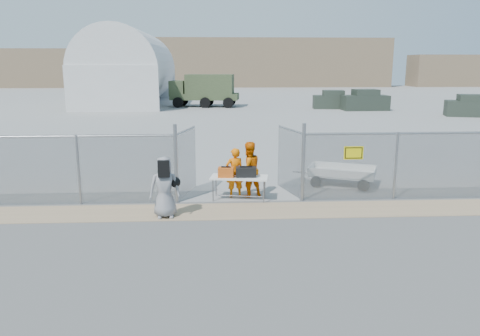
{
  "coord_description": "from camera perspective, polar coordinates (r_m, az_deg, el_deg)",
  "views": [
    {
      "loc": [
        -0.78,
        -12.33,
        4.3
      ],
      "look_at": [
        0.0,
        2.0,
        1.1
      ],
      "focal_mm": 35.0,
      "sensor_mm": 36.0,
      "label": 1
    }
  ],
  "objects": [
    {
      "name": "tarmac_inside",
      "position": [
        54.5,
        -2.32,
        8.05
      ],
      "size": [
        160.0,
        80.0,
        0.01
      ],
      "primitive_type": "cube",
      "color": "gray",
      "rests_on": "ground"
    },
    {
      "name": "folding_table",
      "position": [
        15.08,
        -0.09,
        -2.47
      ],
      "size": [
        1.92,
        1.05,
        0.77
      ],
      "primitive_type": null,
      "rotation": [
        0.0,
        0.0,
        -0.17
      ],
      "color": "white",
      "rests_on": "ground"
    },
    {
      "name": "black_duffel",
      "position": [
        14.93,
        0.73,
        -0.49
      ],
      "size": [
        0.65,
        0.39,
        0.31
      ],
      "primitive_type": "cube",
      "rotation": [
        0.0,
        0.0,
        -0.02
      ],
      "color": "black",
      "rests_on": "folding_table"
    },
    {
      "name": "military_truck",
      "position": [
        48.27,
        -4.32,
        9.38
      ],
      "size": [
        7.1,
        3.38,
        3.26
      ],
      "primitive_type": null,
      "rotation": [
        0.0,
        0.0,
        -0.13
      ],
      "color": "#3F4D2E",
      "rests_on": "ground"
    },
    {
      "name": "security_worker_right",
      "position": [
        15.36,
        1.04,
        -0.16
      ],
      "size": [
        1.11,
        1.02,
        1.83
      ],
      "primitive_type": "imported",
      "rotation": [
        0.0,
        0.0,
        3.6
      ],
      "color": "orange",
      "rests_on": "ground"
    },
    {
      "name": "distant_hills",
      "position": [
        90.51,
        0.55,
        12.71
      ],
      "size": [
        140.0,
        6.0,
        9.0
      ],
      "primitive_type": null,
      "color": "#7F684F",
      "rests_on": "ground"
    },
    {
      "name": "chain_link_fence",
      "position": [
        14.7,
        0.0,
        0.0
      ],
      "size": [
        40.0,
        0.2,
        2.2
      ],
      "primitive_type": null,
      "color": "gray",
      "rests_on": "ground"
    },
    {
      "name": "quonset_hangar",
      "position": [
        53.13,
        -13.41,
        11.93
      ],
      "size": [
        9.0,
        18.0,
        8.0
      ],
      "primitive_type": null,
      "color": "silver",
      "rests_on": "ground"
    },
    {
      "name": "parked_vehicle_far",
      "position": [
        43.66,
        26.32,
        6.81
      ],
      "size": [
        4.26,
        2.81,
        1.77
      ],
      "primitive_type": null,
      "rotation": [
        0.0,
        0.0,
        -0.29
      ],
      "color": "#2B342B",
      "rests_on": "ground"
    },
    {
      "name": "parked_vehicle_near",
      "position": [
        47.08,
        11.28,
        8.16
      ],
      "size": [
        4.02,
        2.19,
        1.74
      ],
      "primitive_type": null,
      "rotation": [
        0.0,
        0.0,
        -0.12
      ],
      "color": "#2B342B",
      "rests_on": "ground"
    },
    {
      "name": "orange_bag",
      "position": [
        14.89,
        -1.72,
        -0.52
      ],
      "size": [
        0.52,
        0.38,
        0.31
      ],
      "primitive_type": "cube",
      "rotation": [
        0.0,
        0.0,
        -0.1
      ],
      "color": "#CB5617",
      "rests_on": "folding_table"
    },
    {
      "name": "utility_trailer",
      "position": [
        17.32,
        12.35,
        -0.85
      ],
      "size": [
        3.37,
        2.59,
        0.73
      ],
      "primitive_type": null,
      "rotation": [
        0.0,
        0.0,
        -0.4
      ],
      "color": "white",
      "rests_on": "ground"
    },
    {
      "name": "ground",
      "position": [
        13.08,
        0.48,
        -6.62
      ],
      "size": [
        160.0,
        160.0,
        0.0
      ],
      "primitive_type": "plane",
      "color": "#585858"
    },
    {
      "name": "dirt_strip",
      "position": [
        14.02,
        0.22,
        -5.25
      ],
      "size": [
        44.0,
        1.6,
        0.01
      ],
      "primitive_type": "cube",
      "color": "#A08664",
      "rests_on": "ground"
    },
    {
      "name": "security_worker_left",
      "position": [
        15.28,
        -0.65,
        -0.58
      ],
      "size": [
        0.67,
        0.51,
        1.64
      ],
      "primitive_type": "imported",
      "rotation": [
        0.0,
        0.0,
        3.35
      ],
      "color": "orange",
      "rests_on": "ground"
    },
    {
      "name": "parked_vehicle_mid",
      "position": [
        46.01,
        15.01,
        7.99
      ],
      "size": [
        4.29,
        2.06,
        1.91
      ],
      "primitive_type": null,
      "rotation": [
        0.0,
        0.0,
        0.03
      ],
      "color": "#2B342B",
      "rests_on": "ground"
    },
    {
      "name": "visitor",
      "position": [
        13.42,
        -9.18,
        -2.34
      ],
      "size": [
        0.91,
        0.63,
        1.77
      ],
      "primitive_type": "imported",
      "rotation": [
        0.0,
        0.0,
        0.08
      ],
      "color": "gray",
      "rests_on": "ground"
    }
  ]
}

